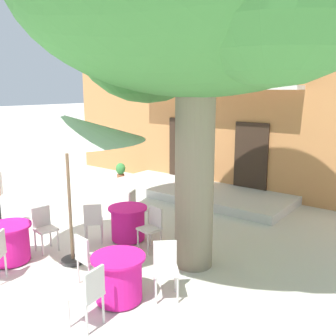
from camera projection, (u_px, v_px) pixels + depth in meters
name	position (u px, v px, depth m)	size (l,w,h in m)	color
ground_plane	(88.00, 227.00, 9.20)	(120.00, 120.00, 0.00)	beige
building_facade	(245.00, 76.00, 13.48)	(13.00, 5.09, 7.50)	#CC844C
entrance_step_platform	(196.00, 192.00, 11.85)	(5.89, 2.19, 0.25)	silver
cafe_table_near_tree	(119.00, 278.00, 5.96)	(0.86, 0.86, 0.76)	#DB1984
cafe_chair_near_tree_0	(89.00, 293.00, 5.26)	(0.44, 0.44, 0.91)	silver
cafe_chair_near_tree_1	(165.00, 265.00, 6.07)	(0.57, 0.57, 0.91)	silver
cafe_chair_near_tree_2	(88.00, 256.00, 6.40)	(0.45, 0.45, 0.91)	silver
cafe_table_middle	(128.00, 223.00, 8.37)	(0.86, 0.86, 0.76)	#DB1984
cafe_chair_middle_0	(93.00, 220.00, 8.17)	(0.57, 0.57, 0.91)	silver
cafe_chair_middle_1	(152.00, 225.00, 7.85)	(0.47, 0.47, 0.91)	silver
cafe_chair_middle_2	(136.00, 207.00, 9.07)	(0.52, 0.52, 0.91)	silver
cafe_table_front	(10.00, 243.00, 7.30)	(0.86, 0.86, 0.76)	#DB1984
cafe_chair_front_1	(44.00, 226.00, 7.83)	(0.46, 0.46, 0.91)	silver
cafe_umbrella	(65.00, 129.00, 6.80)	(2.90, 2.90, 2.85)	#997A56
ground_planter_left	(121.00, 171.00, 13.76)	(0.35, 0.35, 0.65)	#995638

